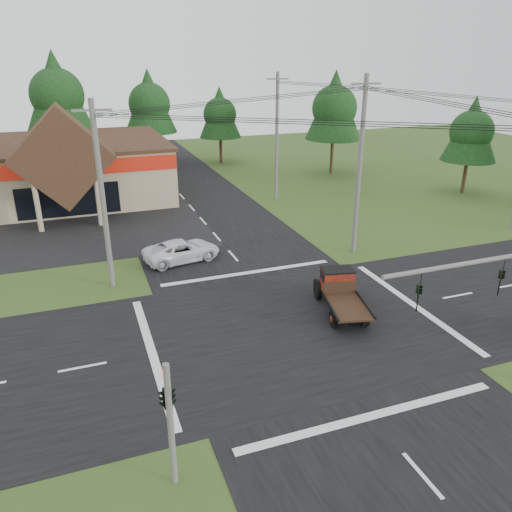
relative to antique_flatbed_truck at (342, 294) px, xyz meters
name	(u,v)px	position (x,y,z in m)	size (l,w,h in m)	color
ground	(294,327)	(-2.92, -0.58, -1.04)	(120.00, 120.00, 0.00)	#384B1A
road_ns	(294,327)	(-2.92, -0.58, -1.03)	(12.00, 120.00, 0.02)	black
road_ew	(294,327)	(-2.92, -0.58, -1.03)	(120.00, 12.00, 0.02)	black
parking_apron	(15,237)	(-16.92, 18.42, -1.02)	(28.00, 14.00, 0.02)	black
traffic_signal_corner	(167,386)	(-10.42, -7.90, 2.49)	(0.53, 2.48, 4.40)	#595651
utility_pole_nw	(102,196)	(-10.92, 7.42, 4.35)	(2.00, 0.30, 10.50)	#595651
utility_pole_ne	(360,166)	(5.08, 7.42, 4.85)	(2.00, 0.30, 11.50)	#595651
utility_pole_n	(277,137)	(5.08, 21.42, 4.70)	(2.00, 0.30, 11.20)	#595651
tree_row_c	(57,92)	(-12.92, 40.42, 7.68)	(7.28, 7.28, 13.13)	#332316
tree_row_d	(149,102)	(-2.92, 41.42, 6.34)	(6.16, 6.16, 11.11)	#332316
tree_row_e	(220,113)	(5.08, 39.42, 4.99)	(5.04, 5.04, 9.09)	#332316
tree_side_ne	(335,106)	(15.08, 29.42, 6.34)	(6.16, 6.16, 11.11)	#332316
tree_side_e_near	(472,130)	(23.08, 17.42, 4.99)	(5.04, 5.04, 9.09)	#332316
antique_flatbed_truck	(342,294)	(0.00, 0.00, 0.00)	(1.90, 4.96, 2.08)	#530C0B
white_pickup	(182,250)	(-6.28, 9.86, -0.35)	(2.29, 4.97, 1.38)	white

